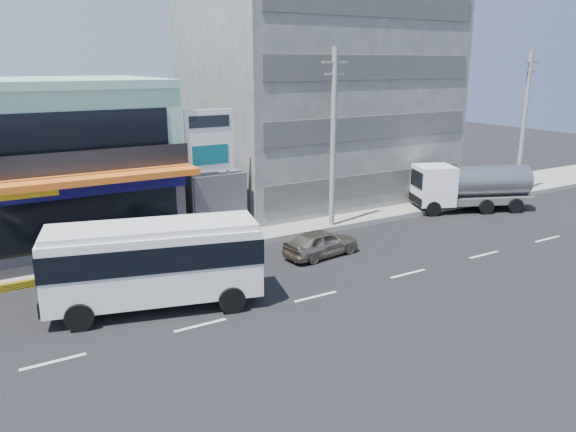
# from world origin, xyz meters

# --- Properties ---
(ground) EXTENTS (120.00, 120.00, 0.00)m
(ground) POSITION_xyz_m (0.00, 0.00, 0.00)
(ground) COLOR black
(ground) RESTS_ON ground
(sidewalk) EXTENTS (70.00, 5.00, 0.30)m
(sidewalk) POSITION_xyz_m (5.00, 9.50, 0.15)
(sidewalk) COLOR gray
(sidewalk) RESTS_ON ground
(shop_building) EXTENTS (12.40, 11.70, 8.00)m
(shop_building) POSITION_xyz_m (-8.00, 13.95, 4.00)
(shop_building) COLOR #49484E
(shop_building) RESTS_ON ground
(concrete_building) EXTENTS (16.00, 12.00, 14.00)m
(concrete_building) POSITION_xyz_m (10.00, 15.00, 7.00)
(concrete_building) COLOR gray
(concrete_building) RESTS_ON ground
(gap_structure) EXTENTS (3.00, 6.00, 3.50)m
(gap_structure) POSITION_xyz_m (0.00, 12.00, 1.75)
(gap_structure) COLOR #49484E
(gap_structure) RESTS_ON ground
(satellite_dish) EXTENTS (1.50, 1.50, 0.15)m
(satellite_dish) POSITION_xyz_m (0.00, 11.00, 3.58)
(satellite_dish) COLOR slate
(satellite_dish) RESTS_ON gap_structure
(billboard) EXTENTS (2.60, 0.18, 6.90)m
(billboard) POSITION_xyz_m (-0.50, 9.20, 4.93)
(billboard) COLOR gray
(billboard) RESTS_ON ground
(utility_pole_near) EXTENTS (1.60, 0.30, 10.00)m
(utility_pole_near) POSITION_xyz_m (6.00, 7.40, 5.15)
(utility_pole_near) COLOR #999993
(utility_pole_near) RESTS_ON ground
(utility_pole_far) EXTENTS (1.60, 0.30, 10.00)m
(utility_pole_far) POSITION_xyz_m (22.00, 7.40, 5.15)
(utility_pole_far) COLOR #999993
(utility_pole_far) RESTS_ON ground
(minibus) EXTENTS (8.39, 4.54, 3.35)m
(minibus) POSITION_xyz_m (-5.85, 2.32, 2.00)
(minibus) COLOR white
(minibus) RESTS_ON ground
(sedan) EXTENTS (4.16, 2.09, 1.36)m
(sedan) POSITION_xyz_m (3.00, 4.02, 0.68)
(sedan) COLOR tan
(sedan) RESTS_ON ground
(tanker_truck) EXTENTS (7.75, 4.90, 2.95)m
(tanker_truck) POSITION_xyz_m (15.99, 6.55, 1.59)
(tanker_truck) COLOR white
(tanker_truck) RESTS_ON ground
(motorcycle_rider) EXTENTS (1.65, 1.11, 2.00)m
(motorcycle_rider) POSITION_xyz_m (-4.80, 4.86, 0.66)
(motorcycle_rider) COLOR #60180D
(motorcycle_rider) RESTS_ON ground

